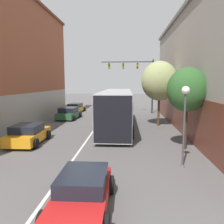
{
  "coord_description": "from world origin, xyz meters",
  "views": [
    {
      "loc": [
        2.97,
        -1.77,
        4.2
      ],
      "look_at": [
        1.68,
        16.1,
        1.77
      ],
      "focal_mm": 35.0,
      "sensor_mm": 36.0,
      "label": 1
    }
  ],
  "objects_px": {
    "street_tree_near": "(187,90)",
    "street_tree_far": "(159,81)",
    "street_lamp": "(185,113)",
    "parked_car_left_far": "(76,108)",
    "parked_car_left_near": "(28,134)",
    "traffic_signal_gantry": "(136,74)",
    "bus": "(117,107)",
    "hatchback_foreground": "(82,192)",
    "parked_car_left_mid": "(69,113)"
  },
  "relations": [
    {
      "from": "street_lamp",
      "to": "parked_car_left_far",
      "type": "bearing_deg",
      "value": 117.37
    },
    {
      "from": "bus",
      "to": "street_tree_far",
      "type": "relative_size",
      "value": 2.03
    },
    {
      "from": "traffic_signal_gantry",
      "to": "street_tree_far",
      "type": "bearing_deg",
      "value": -78.34
    },
    {
      "from": "hatchback_foreground",
      "to": "traffic_signal_gantry",
      "type": "bearing_deg",
      "value": -7.21
    },
    {
      "from": "traffic_signal_gantry",
      "to": "bus",
      "type": "bearing_deg",
      "value": -101.87
    },
    {
      "from": "hatchback_foreground",
      "to": "parked_car_left_far",
      "type": "relative_size",
      "value": 0.84
    },
    {
      "from": "traffic_signal_gantry",
      "to": "street_tree_near",
      "type": "bearing_deg",
      "value": -81.41
    },
    {
      "from": "hatchback_foreground",
      "to": "street_lamp",
      "type": "distance_m",
      "value": 6.22
    },
    {
      "from": "bus",
      "to": "street_tree_far",
      "type": "bearing_deg",
      "value": -71.76
    },
    {
      "from": "hatchback_foreground",
      "to": "parked_car_left_near",
      "type": "bearing_deg",
      "value": 34.53
    },
    {
      "from": "street_lamp",
      "to": "street_tree_near",
      "type": "xyz_separation_m",
      "value": [
        0.88,
        3.06,
        1.0
      ]
    },
    {
      "from": "bus",
      "to": "traffic_signal_gantry",
      "type": "bearing_deg",
      "value": -12.4
    },
    {
      "from": "parked_car_left_mid",
      "to": "street_tree_near",
      "type": "bearing_deg",
      "value": -132.24
    },
    {
      "from": "parked_car_left_mid",
      "to": "street_tree_near",
      "type": "xyz_separation_m",
      "value": [
        10.46,
        -10.89,
        3.1
      ]
    },
    {
      "from": "street_tree_near",
      "to": "street_tree_far",
      "type": "height_order",
      "value": "street_tree_far"
    },
    {
      "from": "street_lamp",
      "to": "street_tree_far",
      "type": "relative_size",
      "value": 0.65
    },
    {
      "from": "parked_car_left_far",
      "to": "street_lamp",
      "type": "xyz_separation_m",
      "value": [
        10.15,
        -19.61,
        2.13
      ]
    },
    {
      "from": "bus",
      "to": "street_lamp",
      "type": "bearing_deg",
      "value": -158.27
    },
    {
      "from": "traffic_signal_gantry",
      "to": "hatchback_foreground",
      "type": "bearing_deg",
      "value": -96.37
    },
    {
      "from": "parked_car_left_mid",
      "to": "parked_car_left_far",
      "type": "distance_m",
      "value": 5.69
    },
    {
      "from": "parked_car_left_far",
      "to": "street_tree_far",
      "type": "relative_size",
      "value": 0.75
    },
    {
      "from": "street_tree_near",
      "to": "street_tree_far",
      "type": "xyz_separation_m",
      "value": [
        -0.64,
        7.54,
        0.6
      ]
    },
    {
      "from": "traffic_signal_gantry",
      "to": "street_tree_far",
      "type": "distance_m",
      "value": 9.2
    },
    {
      "from": "parked_car_left_near",
      "to": "street_lamp",
      "type": "relative_size",
      "value": 0.98
    },
    {
      "from": "parked_car_left_near",
      "to": "parked_car_left_far",
      "type": "height_order",
      "value": "parked_car_left_near"
    },
    {
      "from": "bus",
      "to": "traffic_signal_gantry",
      "type": "distance_m",
      "value": 11.09
    },
    {
      "from": "parked_car_left_mid",
      "to": "street_tree_near",
      "type": "height_order",
      "value": "street_tree_near"
    },
    {
      "from": "bus",
      "to": "parked_car_left_near",
      "type": "distance_m",
      "value": 8.24
    },
    {
      "from": "parked_car_left_near",
      "to": "hatchback_foreground",
      "type": "bearing_deg",
      "value": -146.39
    },
    {
      "from": "bus",
      "to": "street_tree_far",
      "type": "distance_m",
      "value": 4.88
    },
    {
      "from": "street_tree_near",
      "to": "traffic_signal_gantry",
      "type": "bearing_deg",
      "value": 98.59
    },
    {
      "from": "hatchback_foreground",
      "to": "parked_car_left_near",
      "type": "height_order",
      "value": "parked_car_left_near"
    },
    {
      "from": "hatchback_foreground",
      "to": "street_lamp",
      "type": "bearing_deg",
      "value": -47.43
    },
    {
      "from": "hatchback_foreground",
      "to": "parked_car_left_mid",
      "type": "distance_m",
      "value": 18.74
    },
    {
      "from": "traffic_signal_gantry",
      "to": "street_lamp",
      "type": "relative_size",
      "value": 1.8
    },
    {
      "from": "street_lamp",
      "to": "parked_car_left_near",
      "type": "bearing_deg",
      "value": 159.65
    },
    {
      "from": "parked_car_left_mid",
      "to": "traffic_signal_gantry",
      "type": "distance_m",
      "value": 10.82
    },
    {
      "from": "hatchback_foreground",
      "to": "street_tree_far",
      "type": "distance_m",
      "value": 15.73
    },
    {
      "from": "hatchback_foreground",
      "to": "parked_car_left_far",
      "type": "bearing_deg",
      "value": 13.21
    },
    {
      "from": "bus",
      "to": "street_lamp",
      "type": "relative_size",
      "value": 3.13
    },
    {
      "from": "parked_car_left_mid",
      "to": "street_lamp",
      "type": "height_order",
      "value": "street_lamp"
    },
    {
      "from": "hatchback_foreground",
      "to": "street_tree_far",
      "type": "xyz_separation_m",
      "value": [
        4.48,
        14.61,
        3.74
      ]
    },
    {
      "from": "bus",
      "to": "street_lamp",
      "type": "xyz_separation_m",
      "value": [
        3.78,
        -9.23,
        0.8
      ]
    },
    {
      "from": "street_tree_far",
      "to": "parked_car_left_near",
      "type": "bearing_deg",
      "value": -144.51
    },
    {
      "from": "parked_car_left_far",
      "to": "street_tree_near",
      "type": "xyz_separation_m",
      "value": [
        11.04,
        -16.55,
        3.13
      ]
    },
    {
      "from": "parked_car_left_mid",
      "to": "traffic_signal_gantry",
      "type": "relative_size",
      "value": 0.57
    },
    {
      "from": "street_lamp",
      "to": "street_tree_near",
      "type": "distance_m",
      "value": 3.34
    },
    {
      "from": "bus",
      "to": "parked_car_left_mid",
      "type": "height_order",
      "value": "bus"
    },
    {
      "from": "street_lamp",
      "to": "traffic_signal_gantry",
      "type": "bearing_deg",
      "value": 94.7
    },
    {
      "from": "parked_car_left_mid",
      "to": "street_tree_near",
      "type": "relative_size",
      "value": 0.81
    }
  ]
}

